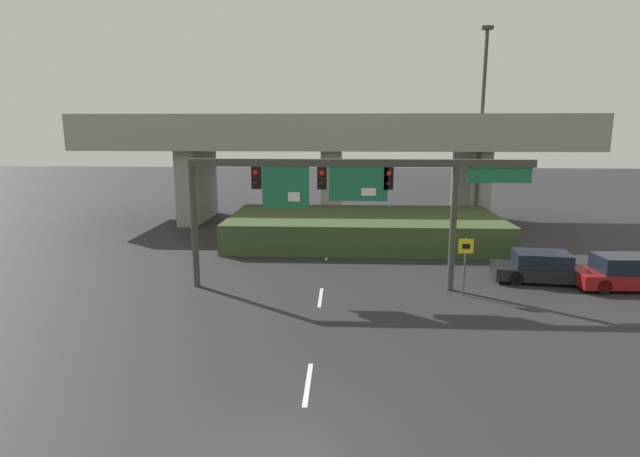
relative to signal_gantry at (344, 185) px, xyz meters
name	(u,v)px	position (x,y,z in m)	size (l,w,h in m)	color
ground_plane	(298,449)	(-0.95, -11.29, -4.57)	(160.00, 160.00, 0.00)	#262628
lane_markings	(324,273)	(-0.95, 2.36, -4.57)	(0.14, 38.32, 0.01)	silver
signal_gantry	(344,185)	(0.00, 0.00, 0.00)	(14.57, 0.44, 5.67)	#383D33
speed_limit_sign	(465,258)	(5.06, -0.70, -2.94)	(0.60, 0.11, 2.50)	#4C4C4C
highway_light_pole_near	(481,127)	(9.00, 13.04, 2.47)	(0.70, 0.36, 13.33)	#383D33
overpass_bridge	(332,149)	(-0.95, 16.31, 0.83)	(36.26, 7.88, 7.88)	gray
grass_embankment	(364,228)	(1.24, 9.26, -3.72)	(16.35, 7.93, 1.70)	#384C28
parked_sedan_near_right	(544,268)	(9.19, 1.50, -3.93)	(4.75, 2.37, 1.38)	black
parked_sedan_mid_right	(625,273)	(12.37, 0.62, -3.88)	(4.49, 1.90, 1.49)	maroon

